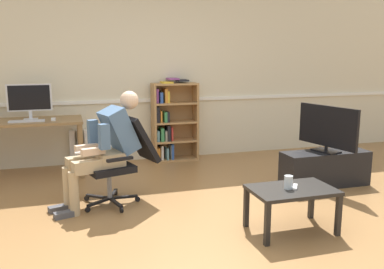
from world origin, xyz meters
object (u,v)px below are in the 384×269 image
(computer_mouse, at_px, (53,119))
(tv_stand, at_px, (325,169))
(computer_desk, at_px, (28,128))
(radiator, at_px, (99,146))
(person_seated, at_px, (105,146))
(tv_screen, at_px, (327,128))
(bookshelf, at_px, (171,122))
(office_chair, at_px, (123,156))
(imac_monitor, at_px, (29,99))
(keyboard, at_px, (27,121))
(spare_remote, at_px, (295,187))
(coffee_table, at_px, (292,194))
(drinking_glass, at_px, (288,182))

(computer_mouse, xyz_separation_m, tv_stand, (3.20, -1.39, -0.56))
(computer_desk, xyz_separation_m, radiator, (0.92, 0.39, -0.40))
(computer_desk, xyz_separation_m, person_seated, (0.87, -1.41, -0.01))
(radiator, distance_m, tv_screen, 3.25)
(person_seated, bearing_deg, computer_desk, -165.10)
(computer_desk, xyz_separation_m, bookshelf, (2.02, 0.29, -0.07))
(computer_mouse, bearing_deg, office_chair, -59.46)
(imac_monitor, height_order, tv_stand, imac_monitor)
(keyboard, xyz_separation_m, tv_stand, (3.52, -1.37, -0.55))
(person_seated, relative_size, spare_remote, 8.14)
(imac_monitor, height_order, person_seated, imac_monitor)
(radiator, xyz_separation_m, person_seated, (-0.05, -1.80, 0.39))
(computer_mouse, bearing_deg, coffee_table, -49.71)
(tv_screen, bearing_deg, person_seated, 74.33)
(tv_stand, xyz_separation_m, drinking_glass, (-1.14, -1.09, 0.26))
(drinking_glass, bearing_deg, computer_mouse, 129.68)
(tv_screen, height_order, drinking_glass, tv_screen)
(imac_monitor, xyz_separation_m, drinking_glass, (2.34, -2.67, -0.56))
(computer_desk, height_order, computer_mouse, computer_mouse)
(computer_mouse, xyz_separation_m, coffee_table, (2.10, -2.47, -0.42))
(bookshelf, xyz_separation_m, tv_stand, (1.51, -1.80, -0.38))
(computer_desk, relative_size, office_chair, 1.46)
(tv_stand, bearing_deg, keyboard, 158.76)
(keyboard, bearing_deg, office_chair, -49.11)
(keyboard, distance_m, spare_remote, 3.48)
(tv_stand, xyz_separation_m, coffee_table, (-1.10, -1.08, 0.14))
(tv_stand, relative_size, coffee_table, 1.43)
(tv_screen, bearing_deg, office_chair, 72.88)
(drinking_glass, bearing_deg, tv_screen, 43.45)
(keyboard, xyz_separation_m, computer_mouse, (0.32, 0.02, 0.01))
(computer_mouse, height_order, office_chair, office_chair)
(keyboard, xyz_separation_m, bookshelf, (2.02, 0.43, -0.17))
(computer_desk, relative_size, imac_monitor, 2.46)
(bookshelf, relative_size, tv_screen, 1.46)
(spare_remote, bearing_deg, radiator, 150.57)
(keyboard, xyz_separation_m, tv_screen, (3.52, -1.37, -0.04))
(keyboard, xyz_separation_m, drinking_glass, (2.38, -2.45, -0.30))
(imac_monitor, bearing_deg, spare_remote, -47.86)
(computer_mouse, height_order, coffee_table, computer_mouse)
(keyboard, height_order, drinking_glass, keyboard)
(person_seated, bearing_deg, radiator, 161.59)
(radiator, relative_size, tv_stand, 0.76)
(computer_mouse, relative_size, bookshelf, 0.08)
(radiator, bearing_deg, tv_screen, -36.12)
(office_chair, height_order, spare_remote, office_chair)
(computer_mouse, bearing_deg, person_seated, -67.21)
(bookshelf, distance_m, drinking_glass, 2.91)
(computer_mouse, xyz_separation_m, drinking_glass, (2.05, -2.47, -0.30))
(tv_stand, height_order, drinking_glass, drinking_glass)
(imac_monitor, bearing_deg, office_chair, -54.61)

